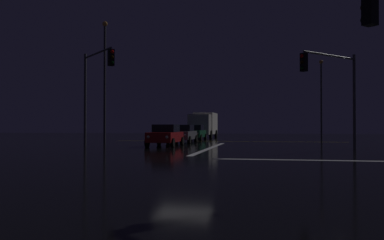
% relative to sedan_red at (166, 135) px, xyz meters
% --- Properties ---
extents(ground, '(120.00, 120.00, 0.10)m').
position_rel_sedan_red_xyz_m(ground, '(3.53, -10.46, -0.85)').
color(ground, black).
extents(stop_line_north, '(0.35, 15.06, 0.01)m').
position_rel_sedan_red_xyz_m(stop_line_north, '(3.53, -1.69, -0.80)').
color(stop_line_north, white).
rests_on(stop_line_north, ground).
extents(centre_line_ns, '(22.00, 0.15, 0.01)m').
position_rel_sedan_red_xyz_m(centre_line_ns, '(3.53, 9.91, -0.80)').
color(centre_line_ns, yellow).
rests_on(centre_line_ns, ground).
extents(sedan_red, '(2.02, 4.33, 1.57)m').
position_rel_sedan_red_xyz_m(sedan_red, '(0.00, 0.00, 0.00)').
color(sedan_red, maroon).
rests_on(sedan_red, ground).
extents(sedan_gray, '(2.02, 4.33, 1.57)m').
position_rel_sedan_red_xyz_m(sedan_gray, '(0.06, 5.67, 0.00)').
color(sedan_gray, slate).
rests_on(sedan_gray, ground).
extents(sedan_green, '(2.02, 4.33, 1.57)m').
position_rel_sedan_red_xyz_m(sedan_green, '(-0.08, 12.30, 0.00)').
color(sedan_green, '#14512D').
rests_on(sedan_green, ground).
extents(box_truck, '(2.68, 8.28, 3.08)m').
position_rel_sedan_red_xyz_m(box_truck, '(-0.31, 20.08, 0.91)').
color(box_truck, beige).
rests_on(box_truck, ground).
extents(traffic_signal_nw, '(3.62, 3.62, 6.67)m').
position_rel_sedan_red_xyz_m(traffic_signal_nw, '(-4.27, -2.66, 3.82)').
color(traffic_signal_nw, '#4C4C51').
rests_on(traffic_signal_nw, ground).
extents(traffic_signal_ne, '(3.71, 3.71, 6.02)m').
position_rel_sedan_red_xyz_m(traffic_signal_ne, '(11.21, -2.78, 3.40)').
color(traffic_signal_ne, '#4C4C51').
rests_on(traffic_signal_ne, ground).
extents(streetlamp_right_far, '(0.44, 0.44, 9.09)m').
position_rel_sedan_red_xyz_m(streetlamp_right_far, '(13.40, 19.91, 4.43)').
color(streetlamp_right_far, '#424247').
rests_on(streetlamp_right_far, ground).
extents(streetlamp_left_near, '(0.44, 0.44, 10.40)m').
position_rel_sedan_red_xyz_m(streetlamp_left_near, '(-6.34, 3.91, 5.11)').
color(streetlamp_left_near, '#424247').
rests_on(streetlamp_left_near, ground).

